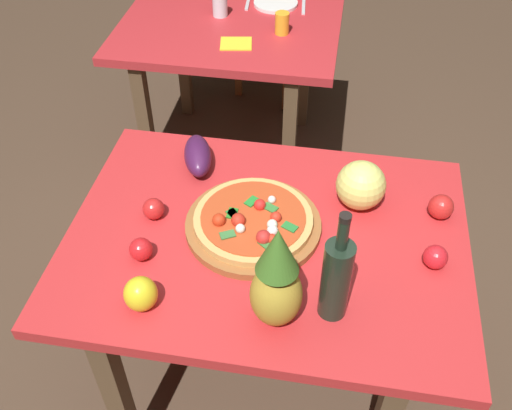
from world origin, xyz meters
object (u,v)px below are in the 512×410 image
melon (361,185)px  tomato_at_corner (435,257)px  knife_utensil (304,6)px  eggplant (198,156)px  display_table (266,256)px  tomato_beside_pepper (141,249)px  tomato_by_bottle (153,209)px  dinner_plate (276,3)px  dining_chair (270,22)px  wine_bottle (336,278)px  bell_pepper (141,294)px  fork_utensil (248,2)px  tomato_near_board (441,207)px  drinking_glass_juice (282,23)px  drinking_glass_water (220,5)px  pizza (253,220)px  pineapple_left (277,282)px  background_table (229,47)px  pizza_board (253,225)px  napkin_folded (236,44)px

melon → tomato_at_corner: bearing=-45.0°
tomato_at_corner → knife_utensil: 1.70m
eggplant → display_table: bearing=-45.2°
tomato_beside_pepper → tomato_by_bottle: (-0.01, 0.17, -0.00)m
tomato_by_bottle → dinner_plate: size_ratio=0.30×
dining_chair → tomato_at_corner: size_ratio=12.25×
display_table → wine_bottle: 0.39m
bell_pepper → dinner_plate: bell_pepper is taller
bell_pepper → fork_utensil: size_ratio=0.55×
tomato_near_board → tomato_by_bottle: tomato_near_board is taller
wine_bottle → drinking_glass_juice: bearing=102.6°
tomato_near_board → tomato_beside_pepper: size_ratio=1.15×
drinking_glass_water → tomato_beside_pepper: bearing=-86.1°
pizza → dinner_plate: bearing=95.7°
pineapple_left → knife_utensil: pineapple_left is taller
pizza → pineapple_left: 0.34m
pineapple_left → display_table: bearing=103.0°
background_table → dinner_plate: bearing=54.3°
dining_chair → tomato_beside_pepper: dining_chair is taller
display_table → dinner_plate: size_ratio=5.43×
pizza_board → drinking_glass_water: drinking_glass_water is taller
knife_utensil → tomato_near_board: bearing=-73.1°
background_table → dining_chair: dining_chair is taller
tomato_at_corner → dining_chair: bearing=111.2°
drinking_glass_juice → melon: bearing=-70.3°
tomato_by_bottle → bell_pepper: bearing=-78.5°
bell_pepper → drinking_glass_water: drinking_glass_water is taller
background_table → melon: melon is taller
tomato_by_bottle → drinking_glass_juice: (0.23, 1.26, 0.02)m
eggplant → fork_utensil: bearing=92.7°
tomato_beside_pepper → pineapple_left: bearing=-19.4°
pizza_board → eggplant: bearing=132.0°
drinking_glass_juice → drinking_glass_water: drinking_glass_water is taller
drinking_glass_juice → dinner_plate: size_ratio=0.45×
pizza_board → drinking_glass_juice: size_ratio=4.16×
pizza → tomato_at_corner: bearing=-5.8°
pizza_board → tomato_by_bottle: (-0.31, -0.00, 0.02)m
background_table → bell_pepper: 1.63m
display_table → drinking_glass_water: bearing=107.6°
pineapple_left → napkin_folded: size_ratio=2.36×
tomato_beside_pepper → fork_utensil: bearing=89.9°
display_table → tomato_by_bottle: size_ratio=17.84×
dinner_plate → display_table: bearing=-82.8°
knife_utensil → drinking_glass_juice: bearing=-108.6°
display_table → pizza_board: bearing=154.5°
display_table → pizza_board: size_ratio=2.92×
melon → bell_pepper: 0.74m
display_table → drinking_glass_juice: drinking_glass_juice is taller
wine_bottle → napkin_folded: 1.48m
tomato_near_board → knife_utensil: 1.51m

